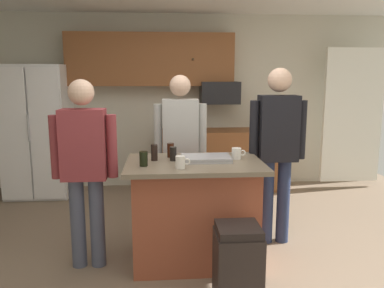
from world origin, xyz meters
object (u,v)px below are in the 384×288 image
refrigerator (38,131)px  glass_pilsner (144,159)px  person_guest_right (180,142)px  person_host_foreground (85,162)px  person_elder_center (277,144)px  glass_short_whisky (171,150)px  mug_blue_stoneware (181,162)px  serving_tray (206,158)px  kitchen_island (195,211)px  glass_dark_ale (173,154)px  tumbler_amber (154,153)px  mug_ceramic_white (237,153)px  trash_bin (238,264)px  microwave_over_range (220,93)px

refrigerator → glass_pilsner: (1.59, -2.32, 0.08)m
person_guest_right → person_host_foreground: bearing=-54.7°
person_elder_center → glass_short_whisky: bearing=-15.1°
person_host_foreground → mug_blue_stoneware: person_host_foreground is taller
glass_pilsner → serving_tray: 0.58m
kitchen_island → glass_short_whisky: 0.61m
glass_dark_ale → tumbler_amber: tumbler_amber is taller
person_guest_right → mug_blue_stoneware: 1.00m
glass_pilsner → person_guest_right: bearing=68.1°
serving_tray → glass_dark_ale: bearing=176.3°
tumbler_amber → kitchen_island: bearing=-13.6°
mug_ceramic_white → kitchen_island: bearing=-166.9°
tumbler_amber → person_guest_right: bearing=68.3°
tumbler_amber → trash_bin: 1.23m
glass_pilsner → trash_bin: glass_pilsner is taller
glass_dark_ale → mug_blue_stoneware: (0.05, -0.31, -0.01)m
person_elder_center → glass_pilsner: size_ratio=14.10×
mug_ceramic_white → person_guest_right: bearing=126.3°
person_elder_center → serving_tray: size_ratio=4.04×
trash_bin → tumbler_amber: bearing=128.8°
kitchen_island → glass_short_whisky: size_ratio=9.15×
person_guest_right → glass_dark_ale: (-0.10, -0.69, 0.02)m
microwave_over_range → serving_tray: 2.36m
glass_short_whisky → trash_bin: glass_short_whisky is taller
refrigerator → person_guest_right: bearing=-36.4°
microwave_over_range → person_host_foreground: 2.83m
mug_ceramic_white → mug_blue_stoneware: bearing=-148.2°
microwave_over_range → person_elder_center: (0.29, -1.96, -0.42)m
refrigerator → trash_bin: 3.75m
person_elder_center → refrigerator: bearing=-54.6°
person_guest_right → mug_blue_stoneware: bearing=-9.4°
person_elder_center → glass_dark_ale: bearing=-7.0°
glass_short_whisky → trash_bin: (0.48, -0.91, -0.71)m
person_host_foreground → tumbler_amber: size_ratio=11.35×
refrigerator → serving_tray: (2.15, -2.15, 0.04)m
trash_bin → mug_ceramic_white: bearing=80.6°
glass_short_whisky → tumbler_amber: size_ratio=0.91×
refrigerator → kitchen_island: bearing=-47.1°
microwave_over_range → kitchen_island: bearing=-103.7°
person_guest_right → tumbler_amber: 0.73m
trash_bin → kitchen_island: bearing=111.1°
kitchen_island → mug_ceramic_white: (0.40, 0.09, 0.52)m
kitchen_island → person_host_foreground: bearing=-178.4°
person_guest_right → glass_short_whisky: (-0.12, -0.54, 0.02)m
glass_short_whisky → glass_pilsner: bearing=-124.7°
glass_dark_ale → glass_short_whisky: bearing=97.5°
mug_blue_stoneware → trash_bin: 0.92m
person_host_foreground → serving_tray: bearing=2.3°
microwave_over_range → glass_pilsner: (-1.01, -2.44, -0.45)m
mug_ceramic_white → trash_bin: (-0.13, -0.79, -0.69)m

